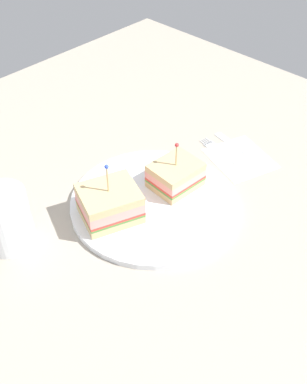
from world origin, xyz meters
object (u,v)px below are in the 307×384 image
at_px(plate, 153,203).
at_px(sandwich_half_back, 110,203).
at_px(drink_glass, 6,222).
at_px(fork, 219,151).
at_px(knife, 235,146).
at_px(sandwich_half_front, 175,175).
at_px(napkin, 240,158).

bearing_deg(plate, sandwich_half_back, 70.33).
bearing_deg(plate, drink_glass, 63.54).
relative_size(fork, knife, 1.01).
relative_size(sandwich_half_back, drink_glass, 1.18).
relative_size(sandwich_half_front, sandwich_half_back, 0.79).
bearing_deg(napkin, knife, -39.82).
xyz_separation_m(fork, knife, (-0.01, -0.04, 0.00)).
distance_m(sandwich_half_back, fork, 0.28).
distance_m(drink_glass, knife, 0.47).
distance_m(sandwich_half_front, fork, 0.15).
height_order(plate, sandwich_half_back, sandwich_half_back).
distance_m(sandwich_half_front, sandwich_half_back, 0.13).
bearing_deg(napkin, fork, 14.17).
xyz_separation_m(drink_glass, napkin, (-0.14, -0.43, -0.04)).
relative_size(plate, sandwich_half_front, 3.12).
xyz_separation_m(napkin, fork, (0.04, 0.01, 0.00)).
distance_m(sandwich_half_front, napkin, 0.16).
bearing_deg(sandwich_half_front, napkin, -101.88).
distance_m(sandwich_half_front, drink_glass, 0.29).
height_order(drink_glass, fork, drink_glass).
distance_m(fork, knife, 0.04).
height_order(drink_glass, napkin, drink_glass).
bearing_deg(knife, plate, 89.79).
distance_m(sandwich_half_back, knife, 0.32).
height_order(plate, napkin, plate).
relative_size(plate, knife, 2.27).
height_order(plate, drink_glass, drink_glass).
distance_m(plate, sandwich_half_back, 0.09).
bearing_deg(sandwich_half_front, plate, 91.86).
bearing_deg(plate, fork, -86.45).
bearing_deg(drink_glass, plate, -116.46).
height_order(sandwich_half_front, knife, sandwich_half_front).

